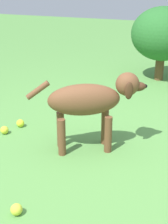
{
  "coord_description": "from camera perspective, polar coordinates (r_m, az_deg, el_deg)",
  "views": [
    {
      "loc": [
        -0.51,
        1.87,
        1.23
      ],
      "look_at": [
        0.23,
        -0.19,
        0.3
      ],
      "focal_mm": 53.82,
      "sensor_mm": 36.0,
      "label": 1
    }
  ],
  "objects": [
    {
      "name": "tennis_ball_2",
      "position": [
        2.88,
        -10.76,
        -1.88
      ],
      "size": [
        0.07,
        0.07,
        0.07
      ],
      "primitive_type": "sphere",
      "color": "#D2E32E",
      "rests_on": "ground"
    },
    {
      "name": "tennis_ball_0",
      "position": [
        1.93,
        -11.4,
        -15.92
      ],
      "size": [
        0.07,
        0.07,
        0.07
      ],
      "primitive_type": "sphere",
      "color": "#CAD53A",
      "rests_on": "ground"
    },
    {
      "name": "shrub_near",
      "position": [
        4.05,
        13.19,
        12.74
      ],
      "size": [
        0.72,
        0.65,
        0.85
      ],
      "color": "brown",
      "rests_on": "ground"
    },
    {
      "name": "tennis_ball_3",
      "position": [
        2.79,
        -13.37,
        -3.0
      ],
      "size": [
        0.07,
        0.07,
        0.07
      ],
      "primitive_type": "sphere",
      "color": "#CED934",
      "rests_on": "ground"
    },
    {
      "name": "ground",
      "position": [
        2.29,
        3.79,
        -9.39
      ],
      "size": [
        14.0,
        14.0,
        0.0
      ],
      "primitive_type": "plane",
      "color": "#548C42"
    },
    {
      "name": "dog",
      "position": [
        2.36,
        1.2,
        1.94
      ],
      "size": [
        0.77,
        0.45,
        0.57
      ],
      "rotation": [
        0.0,
        0.0,
        3.62
      ],
      "color": "brown",
      "rests_on": "ground"
    }
  ]
}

